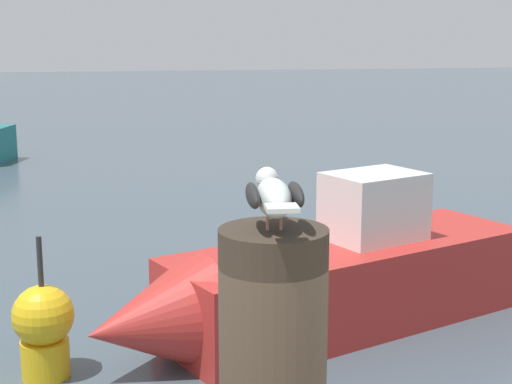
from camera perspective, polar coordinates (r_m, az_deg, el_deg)
seagull at (r=2.08m, az=1.26°, el=-0.26°), size 0.16×0.39×0.14m
boat_red at (r=8.25m, az=3.99°, el=-6.73°), size 5.12×3.05×1.71m
channel_buoy at (r=7.50m, az=-15.10°, el=-9.41°), size 0.56×0.56×1.33m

